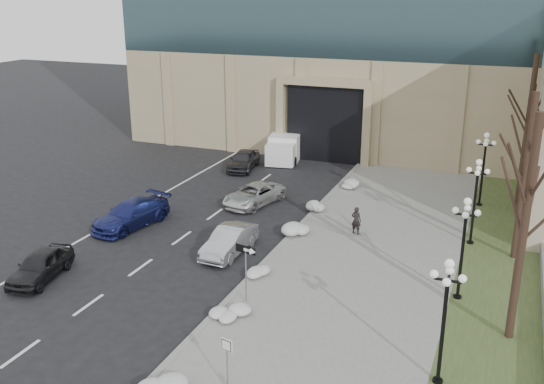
{
  "coord_description": "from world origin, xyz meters",
  "views": [
    {
      "loc": [
        9.64,
        -12.65,
        13.04
      ],
      "look_at": [
        -0.97,
        13.62,
        3.5
      ],
      "focal_mm": 40.0,
      "sensor_mm": 36.0,
      "label": 1
    }
  ],
  "objects": [
    {
      "name": "sidewalk",
      "position": [
        3.5,
        14.0,
        0.06
      ],
      "size": [
        9.0,
        40.0,
        0.12
      ],
      "primitive_type": "cube",
      "color": "gray",
      "rests_on": "ground"
    },
    {
      "name": "curb",
      "position": [
        -1.0,
        14.0,
        0.07
      ],
      "size": [
        0.3,
        40.0,
        0.14
      ],
      "primitive_type": "cube",
      "color": "gray",
      "rests_on": "ground"
    },
    {
      "name": "grass_strip",
      "position": [
        10.0,
        14.0,
        0.05
      ],
      "size": [
        4.0,
        40.0,
        0.1
      ],
      "primitive_type": "cube",
      "color": "#374623",
      "rests_on": "ground"
    },
    {
      "name": "car_a",
      "position": [
        -10.14,
        7.22,
        0.69
      ],
      "size": [
        2.33,
        4.27,
        1.38
      ],
      "primitive_type": "imported",
      "rotation": [
        0.0,
        0.0,
        0.18
      ],
      "color": "black",
      "rests_on": "ground"
    },
    {
      "name": "car_b",
      "position": [
        -3.16,
        13.17,
        0.69
      ],
      "size": [
        1.57,
        4.24,
        1.38
      ],
      "primitive_type": "imported",
      "rotation": [
        0.0,
        0.0,
        -0.02
      ],
      "color": "#A2A4A9",
      "rests_on": "ground"
    },
    {
      "name": "car_c",
      "position": [
        -10.05,
        14.45,
        0.74
      ],
      "size": [
        2.99,
        5.41,
        1.48
      ],
      "primitive_type": "imported",
      "rotation": [
        0.0,
        0.0,
        -0.19
      ],
      "color": "navy",
      "rests_on": "ground"
    },
    {
      "name": "car_d",
      "position": [
        -5.02,
        20.54,
        0.64
      ],
      "size": [
        3.18,
        5.0,
        1.28
      ],
      "primitive_type": "imported",
      "rotation": [
        0.0,
        0.0,
        -0.24
      ],
      "color": "silver",
      "rests_on": "ground"
    },
    {
      "name": "car_e",
      "position": [
        -8.88,
        27.45,
        0.73
      ],
      "size": [
        2.32,
        4.5,
        1.46
      ],
      "primitive_type": "imported",
      "rotation": [
        0.0,
        0.0,
        0.14
      ],
      "color": "#303035",
      "rests_on": "ground"
    },
    {
      "name": "pedestrian",
      "position": [
        2.29,
        17.95,
        0.91
      ],
      "size": [
        0.62,
        0.46,
        1.57
      ],
      "primitive_type": "imported",
      "rotation": [
        0.0,
        0.0,
        2.99
      ],
      "color": "black",
      "rests_on": "sidewalk"
    },
    {
      "name": "box_truck",
      "position": [
        -7.06,
        31.85,
        1.0
      ],
      "size": [
        3.34,
        6.8,
        2.07
      ],
      "rotation": [
        0.0,
        0.0,
        0.18
      ],
      "color": "white",
      "rests_on": "ground"
    },
    {
      "name": "one_way_sign",
      "position": [
        -0.0,
        8.59,
        2.28
      ],
      "size": [
        1.03,
        0.37,
        2.76
      ],
      "rotation": [
        0.0,
        0.0,
        -0.18
      ],
      "color": "slate",
      "rests_on": "ground"
    },
    {
      "name": "keep_sign",
      "position": [
        1.78,
        2.81,
        1.56
      ],
      "size": [
        0.45,
        0.14,
        2.12
      ],
      "rotation": [
        0.0,
        0.0,
        -0.22
      ],
      "color": "slate",
      "rests_on": "ground"
    },
    {
      "name": "snow_clump_b",
      "position": [
        -0.35,
        2.05,
        0.3
      ],
      "size": [
        1.1,
        1.6,
        0.36
      ],
      "primitive_type": "ellipsoid",
      "color": "silver",
      "rests_on": "sidewalk"
    },
    {
      "name": "snow_clump_c",
      "position": [
        -0.31,
        7.19,
        0.3
      ],
      "size": [
        1.1,
        1.6,
        0.36
      ],
      "primitive_type": "ellipsoid",
      "color": "silver",
      "rests_on": "sidewalk"
    },
    {
      "name": "snow_clump_d",
      "position": [
        -0.89,
        11.22,
        0.3
      ],
      "size": [
        1.1,
        1.6,
        0.36
      ],
      "primitive_type": "ellipsoid",
      "color": "silver",
      "rests_on": "sidewalk"
    },
    {
      "name": "snow_clump_e",
      "position": [
        -0.67,
        16.47,
        0.3
      ],
      "size": [
        1.1,
        1.6,
        0.36
      ],
      "primitive_type": "ellipsoid",
      "color": "silver",
      "rests_on": "sidewalk"
    },
    {
      "name": "snow_clump_f",
      "position": [
        -0.73,
        20.82,
        0.3
      ],
      "size": [
        1.1,
        1.6,
        0.36
      ],
      "primitive_type": "ellipsoid",
      "color": "silver",
      "rests_on": "sidewalk"
    },
    {
      "name": "snow_clump_g",
      "position": [
        -0.4,
        25.58,
        0.3
      ],
      "size": [
        1.1,
        1.6,
        0.36
      ],
      "primitive_type": "ellipsoid",
      "color": "silver",
      "rests_on": "sidewalk"
    },
    {
      "name": "lamppost_a",
      "position": [
        8.3,
        6.0,
        3.07
      ],
      "size": [
        1.18,
        1.18,
        4.76
      ],
      "color": "black",
      "rests_on": "ground"
    },
    {
      "name": "lamppost_b",
      "position": [
        8.3,
        12.5,
        3.07
      ],
      "size": [
        1.18,
        1.18,
        4.76
      ],
      "color": "black",
      "rests_on": "ground"
    },
    {
      "name": "lamppost_c",
      "position": [
        8.3,
        19.0,
        3.07
      ],
      "size": [
        1.18,
        1.18,
        4.76
      ],
      "color": "black",
      "rests_on": "ground"
    },
    {
      "name": "lamppost_d",
      "position": [
        8.3,
        25.5,
        3.07
      ],
      "size": [
        1.18,
        1.18,
        4.76
      ],
      "color": "black",
      "rests_on": "ground"
    },
    {
      "name": "tree_near",
      "position": [
        10.5,
        10.0,
        5.83
      ],
      "size": [
        3.2,
        3.2,
        9.0
      ],
      "color": "black",
      "rests_on": "ground"
    },
    {
      "name": "tree_mid",
      "position": [
        10.5,
        18.0,
        5.5
      ],
      "size": [
        3.2,
        3.2,
        8.5
      ],
      "color": "black",
      "rests_on": "ground"
    },
    {
      "name": "tree_far",
      "position": [
        10.5,
        26.0,
        6.15
      ],
      "size": [
        3.2,
        3.2,
        9.5
      ],
      "color": "black",
      "rests_on": "ground"
    }
  ]
}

